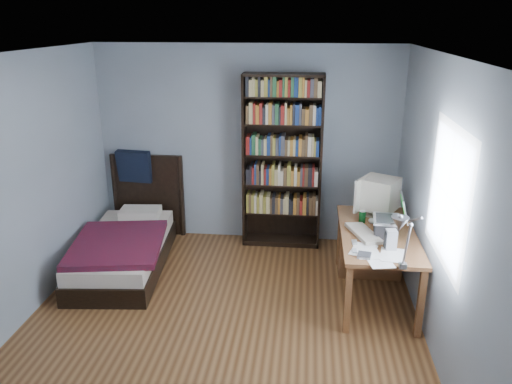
{
  "coord_description": "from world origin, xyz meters",
  "views": [
    {
      "loc": [
        0.77,
        -4.01,
        2.78
      ],
      "look_at": [
        0.23,
        0.96,
        1.03
      ],
      "focal_mm": 35.0,
      "sensor_mm": 36.0,
      "label": 1
    }
  ],
  "objects_px": {
    "bookshelf": "(282,162)",
    "keyboard": "(364,233)",
    "soda_can": "(362,217)",
    "crt_monitor": "(378,194)",
    "laptop": "(388,224)",
    "speaker": "(391,240)",
    "desk": "(371,244)",
    "bed": "(126,244)",
    "desk_lamp": "(401,229)"
  },
  "relations": [
    {
      "from": "laptop",
      "to": "speaker",
      "type": "height_order",
      "value": "laptop"
    },
    {
      "from": "desk_lamp",
      "to": "speaker",
      "type": "xyz_separation_m",
      "value": [
        0.07,
        0.76,
        -0.44
      ]
    },
    {
      "from": "desk",
      "to": "bookshelf",
      "type": "height_order",
      "value": "bookshelf"
    },
    {
      "from": "desk",
      "to": "crt_monitor",
      "type": "relative_size",
      "value": 2.81
    },
    {
      "from": "desk",
      "to": "laptop",
      "type": "bearing_deg",
      "value": -79.77
    },
    {
      "from": "desk_lamp",
      "to": "bed",
      "type": "height_order",
      "value": "desk_lamp"
    },
    {
      "from": "bookshelf",
      "to": "desk_lamp",
      "type": "bearing_deg",
      "value": -66.44
    },
    {
      "from": "speaker",
      "to": "bed",
      "type": "distance_m",
      "value": 3.06
    },
    {
      "from": "desk",
      "to": "speaker",
      "type": "distance_m",
      "value": 0.9
    },
    {
      "from": "laptop",
      "to": "bed",
      "type": "xyz_separation_m",
      "value": [
        -2.91,
        0.47,
        -0.58
      ]
    },
    {
      "from": "desk_lamp",
      "to": "bookshelf",
      "type": "bearing_deg",
      "value": 113.56
    },
    {
      "from": "laptop",
      "to": "speaker",
      "type": "distance_m",
      "value": 0.35
    },
    {
      "from": "speaker",
      "to": "desk_lamp",
      "type": "bearing_deg",
      "value": -99.23
    },
    {
      "from": "desk",
      "to": "speaker",
      "type": "xyz_separation_m",
      "value": [
        0.06,
        -0.79,
        0.42
      ]
    },
    {
      "from": "bookshelf",
      "to": "bed",
      "type": "xyz_separation_m",
      "value": [
        -1.78,
        -0.79,
        -0.83
      ]
    },
    {
      "from": "soda_can",
      "to": "bookshelf",
      "type": "relative_size",
      "value": 0.06
    },
    {
      "from": "crt_monitor",
      "to": "bookshelf",
      "type": "distance_m",
      "value": 1.32
    },
    {
      "from": "keyboard",
      "to": "soda_can",
      "type": "height_order",
      "value": "soda_can"
    },
    {
      "from": "laptop",
      "to": "bookshelf",
      "type": "height_order",
      "value": "bookshelf"
    },
    {
      "from": "soda_can",
      "to": "bookshelf",
      "type": "distance_m",
      "value": 1.36
    },
    {
      "from": "keyboard",
      "to": "bed",
      "type": "bearing_deg",
      "value": 149.54
    },
    {
      "from": "soda_can",
      "to": "desk_lamp",
      "type": "bearing_deg",
      "value": -84.84
    },
    {
      "from": "keyboard",
      "to": "speaker",
      "type": "distance_m",
      "value": 0.38
    },
    {
      "from": "crt_monitor",
      "to": "bed",
      "type": "bearing_deg",
      "value": -179.29
    },
    {
      "from": "desk",
      "to": "laptop",
      "type": "distance_m",
      "value": 0.63
    },
    {
      "from": "bookshelf",
      "to": "soda_can",
      "type": "bearing_deg",
      "value": -46.97
    },
    {
      "from": "crt_monitor",
      "to": "bookshelf",
      "type": "xyz_separation_m",
      "value": [
        -1.08,
        0.76,
        0.11
      ]
    },
    {
      "from": "laptop",
      "to": "keyboard",
      "type": "xyz_separation_m",
      "value": [
        -0.23,
        -0.04,
        -0.1
      ]
    },
    {
      "from": "laptop",
      "to": "desk_lamp",
      "type": "distance_m",
      "value": 1.19
    },
    {
      "from": "bookshelf",
      "to": "keyboard",
      "type": "bearing_deg",
      "value": -55.42
    },
    {
      "from": "laptop",
      "to": "desk_lamp",
      "type": "xyz_separation_m",
      "value": [
        -0.09,
        -1.11,
        0.42
      ]
    },
    {
      "from": "soda_can",
      "to": "bed",
      "type": "bearing_deg",
      "value": 176.14
    },
    {
      "from": "desk_lamp",
      "to": "soda_can",
      "type": "height_order",
      "value": "desk_lamp"
    },
    {
      "from": "desk_lamp",
      "to": "keyboard",
      "type": "xyz_separation_m",
      "value": [
        -0.14,
        1.07,
        -0.52
      ]
    },
    {
      "from": "laptop",
      "to": "bed",
      "type": "height_order",
      "value": "bed"
    },
    {
      "from": "laptop",
      "to": "desk",
      "type": "bearing_deg",
      "value": 100.23
    },
    {
      "from": "laptop",
      "to": "desk_lamp",
      "type": "height_order",
      "value": "desk_lamp"
    },
    {
      "from": "bookshelf",
      "to": "bed",
      "type": "relative_size",
      "value": 1.07
    },
    {
      "from": "soda_can",
      "to": "bed",
      "type": "height_order",
      "value": "bed"
    },
    {
      "from": "keyboard",
      "to": "laptop",
      "type": "bearing_deg",
      "value": -11.05
    },
    {
      "from": "speaker",
      "to": "bookshelf",
      "type": "height_order",
      "value": "bookshelf"
    },
    {
      "from": "desk",
      "to": "soda_can",
      "type": "height_order",
      "value": "soda_can"
    },
    {
      "from": "bookshelf",
      "to": "crt_monitor",
      "type": "bearing_deg",
      "value": -34.98
    },
    {
      "from": "desk",
      "to": "soda_can",
      "type": "xyz_separation_m",
      "value": [
        -0.14,
        -0.16,
        0.38
      ]
    },
    {
      "from": "desk_lamp",
      "to": "bookshelf",
      "type": "height_order",
      "value": "bookshelf"
    },
    {
      "from": "laptop",
      "to": "soda_can",
      "type": "xyz_separation_m",
      "value": [
        -0.22,
        0.29,
        -0.05
      ]
    },
    {
      "from": "speaker",
      "to": "bed",
      "type": "xyz_separation_m",
      "value": [
        -2.89,
        0.82,
        -0.57
      ]
    },
    {
      "from": "bookshelf",
      "to": "bed",
      "type": "distance_m",
      "value": 2.12
    },
    {
      "from": "desk",
      "to": "bed",
      "type": "bearing_deg",
      "value": 179.55
    },
    {
      "from": "desk",
      "to": "crt_monitor",
      "type": "distance_m",
      "value": 0.57
    }
  ]
}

